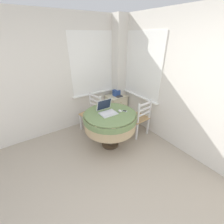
{
  "coord_description": "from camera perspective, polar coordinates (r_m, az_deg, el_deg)",
  "views": [
    {
      "loc": [
        -0.5,
        -0.67,
        2.14
      ],
      "look_at": [
        1.06,
        1.6,
        0.69
      ],
      "focal_mm": 24.0,
      "sensor_mm": 36.0,
      "label": 1
    }
  ],
  "objects": [
    {
      "name": "computer_mouse",
      "position": [
        2.94,
        3.08,
        0.43
      ],
      "size": [
        0.06,
        0.09,
        0.04
      ],
      "color": "white",
      "rests_on": "round_dining_table"
    },
    {
      "name": "dining_chair_near_right_window",
      "position": [
        3.45,
        10.27,
        -2.3
      ],
      "size": [
        0.44,
        0.42,
        0.89
      ],
      "color": "tan",
      "rests_on": "ground_plane"
    },
    {
      "name": "corner_cabinet",
      "position": [
        4.2,
        1.66,
        2.14
      ],
      "size": [
        0.51,
        0.43,
        0.65
      ],
      "color": "beige",
      "rests_on": "ground_plane"
    },
    {
      "name": "corner_room_shell",
      "position": [
        2.97,
        0.69,
        10.93
      ],
      "size": [
        4.28,
        4.48,
        2.55
      ],
      "color": "silver",
      "rests_on": "ground_plane"
    },
    {
      "name": "laptop",
      "position": [
        2.89,
        -1.99,
        0.67
      ],
      "size": [
        0.32,
        0.32,
        0.25
      ],
      "color": "silver",
      "rests_on": "round_dining_table"
    },
    {
      "name": "dining_chair_near_back_window",
      "position": [
        3.63,
        -7.66,
        -0.48
      ],
      "size": [
        0.49,
        0.5,
        0.89
      ],
      "color": "tan",
      "rests_on": "ground_plane"
    },
    {
      "name": "book_on_cabinet",
      "position": [
        4.05,
        2.12,
        6.3
      ],
      "size": [
        0.17,
        0.25,
        0.02
      ],
      "color": "#3F3F44",
      "rests_on": "corner_cabinet"
    },
    {
      "name": "storage_box",
      "position": [
        4.05,
        1.7,
        7.33
      ],
      "size": [
        0.16,
        0.15,
        0.16
      ],
      "color": "#2D4C93",
      "rests_on": "corner_cabinet"
    },
    {
      "name": "cell_phone",
      "position": [
        2.98,
        4.8,
        0.39
      ],
      "size": [
        0.09,
        0.11,
        0.01
      ],
      "color": "#B2B7BC",
      "rests_on": "round_dining_table"
    },
    {
      "name": "round_dining_table",
      "position": [
        2.96,
        -0.76,
        -3.03
      ],
      "size": [
        1.05,
        1.05,
        0.77
      ],
      "color": "#4C3D2D",
      "rests_on": "ground_plane"
    }
  ]
}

